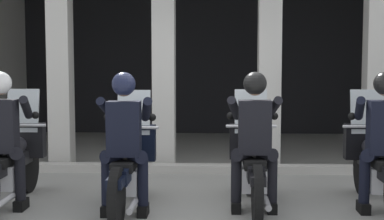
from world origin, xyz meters
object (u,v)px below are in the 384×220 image
(motorcycle_center_right, at_px, (253,164))
(motorcycle_far_left, at_px, (12,162))
(police_officer_far_left, at_px, (2,128))
(motorcycle_far_right, at_px, (376,164))
(police_officer_center_right, at_px, (254,130))
(police_officer_center_left, at_px, (124,131))
(motorcycle_center_left, at_px, (129,166))
(police_officer_far_right, at_px, (384,130))

(motorcycle_center_right, bearing_deg, motorcycle_far_left, 176.53)
(police_officer_far_left, relative_size, motorcycle_center_right, 0.78)
(motorcycle_far_left, relative_size, motorcycle_far_right, 1.00)
(police_officer_center_right, distance_m, motorcycle_far_right, 1.53)
(police_officer_center_right, bearing_deg, police_officer_center_left, -175.82)
(motorcycle_far_right, bearing_deg, motorcycle_center_left, -172.95)
(motorcycle_center_left, relative_size, motorcycle_center_right, 1.00)
(police_officer_center_left, relative_size, motorcycle_center_right, 0.78)
(motorcycle_center_left, height_order, motorcycle_far_right, same)
(motorcycle_center_left, bearing_deg, motorcycle_far_left, 174.95)
(motorcycle_center_left, distance_m, motorcycle_far_right, 2.87)
(motorcycle_far_left, height_order, motorcycle_far_right, same)
(motorcycle_center_right, relative_size, police_officer_far_right, 1.29)
(motorcycle_center_right, xyz_separation_m, police_officer_center_right, (-0.00, -0.28, 0.44))
(motorcycle_center_left, bearing_deg, motorcycle_far_right, 6.80)
(police_officer_center_left, distance_m, motorcycle_far_right, 2.94)
(motorcycle_center_left, relative_size, police_officer_center_left, 1.29)
(motorcycle_far_right, bearing_deg, police_officer_center_right, -165.27)
(motorcycle_center_left, distance_m, police_officer_center_left, 0.52)
(motorcycle_center_right, bearing_deg, motorcycle_center_left, -175.82)
(police_officer_far_right, bearing_deg, motorcycle_far_left, 179.31)
(motorcycle_center_right, distance_m, police_officer_center_right, 0.52)
(police_officer_center_left, relative_size, motorcycle_far_right, 0.78)
(motorcycle_far_right, xyz_separation_m, police_officer_far_right, (-0.00, -0.28, 0.44))
(police_officer_center_left, distance_m, police_officer_far_right, 2.87)
(police_officer_center_right, height_order, motorcycle_far_right, police_officer_center_right)
(police_officer_far_left, relative_size, police_officer_center_right, 1.00)
(motorcycle_far_left, relative_size, police_officer_center_left, 1.29)
(police_officer_center_left, xyz_separation_m, police_officer_center_right, (1.43, 0.20, 0.00))
(police_officer_center_left, distance_m, police_officer_center_right, 1.44)
(motorcycle_far_left, relative_size, police_officer_center_right, 1.29)
(motorcycle_center_left, xyz_separation_m, motorcycle_center_right, (1.43, 0.20, 0.00))
(police_officer_center_right, bearing_deg, police_officer_far_left, 176.53)
(motorcycle_center_right, height_order, motorcycle_far_right, same)
(motorcycle_far_right, bearing_deg, police_officer_center_left, -167.37)
(police_officer_far_left, height_order, police_officer_center_right, same)
(police_officer_far_right, bearing_deg, police_officer_center_left, -172.95)
(police_officer_center_right, height_order, police_officer_far_right, same)
(police_officer_center_left, xyz_separation_m, motorcycle_far_right, (2.86, 0.51, -0.44))
(motorcycle_center_left, bearing_deg, police_officer_center_right, -1.05)
(police_officer_far_left, bearing_deg, police_officer_far_right, 6.26)
(police_officer_center_right, xyz_separation_m, police_officer_far_right, (1.43, 0.02, 0.00))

